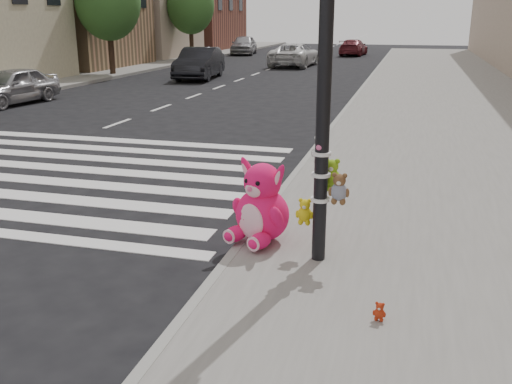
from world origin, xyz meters
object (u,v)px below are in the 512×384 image
at_px(car_silver_far, 11,86).
at_px(car_white_near, 294,55).
at_px(car_dark_far, 199,63).
at_px(signal_pole, 325,119).
at_px(pink_bunny, 261,208).
at_px(red_teddy, 380,311).

distance_m(car_silver_far, car_white_near, 18.97).
distance_m(car_dark_far, car_white_near, 8.85).
distance_m(signal_pole, pink_bunny, 1.54).
xyz_separation_m(red_teddy, car_dark_far, (-9.90, 21.47, 0.51)).
bearing_deg(car_silver_far, red_teddy, -36.16).
relative_size(pink_bunny, car_white_near, 0.22).
height_order(car_silver_far, car_dark_far, car_dark_far).
relative_size(signal_pole, car_silver_far, 1.08).
bearing_deg(pink_bunny, car_silver_far, 161.86).
relative_size(signal_pole, car_dark_far, 0.88).
relative_size(pink_bunny, car_dark_far, 0.24).
relative_size(pink_bunny, red_teddy, 5.66).
height_order(red_teddy, car_silver_far, car_silver_far).
distance_m(signal_pole, car_silver_far, 16.36).
height_order(car_dark_far, car_white_near, car_dark_far).
relative_size(car_silver_far, car_white_near, 0.75).
xyz_separation_m(car_dark_far, car_white_near, (3.00, 8.33, -0.06)).
bearing_deg(car_white_near, signal_pole, 104.40).
bearing_deg(car_white_near, car_silver_far, 72.89).
xyz_separation_m(red_teddy, car_silver_far, (-13.20, 11.90, 0.39)).
relative_size(red_teddy, car_dark_far, 0.04).
distance_m(car_silver_far, car_dark_far, 10.12).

